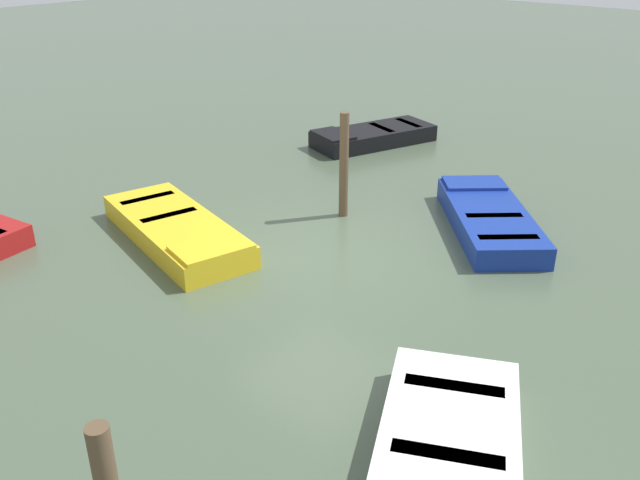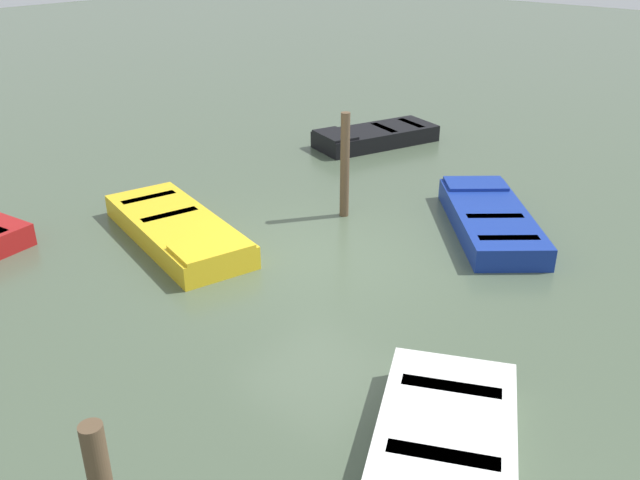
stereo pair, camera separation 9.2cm
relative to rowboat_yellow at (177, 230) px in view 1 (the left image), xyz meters
name	(u,v)px [view 1 (the left image)]	position (x,y,z in m)	size (l,w,h in m)	color
ground_plane	(320,259)	(-1.14, 2.37, -0.22)	(80.00, 80.00, 0.00)	#475642
rowboat_yellow	(177,230)	(0.00, 0.00, 0.00)	(2.16, 3.84, 0.46)	gold
rowboat_black	(373,136)	(-6.87, -0.87, 0.00)	(3.35, 2.15, 0.46)	black
rowboat_blue	(489,218)	(-4.10, 3.91, 0.00)	(3.31, 3.20, 0.46)	navy
mooring_piling_mid_right	(344,166)	(-2.83, 1.48, 0.79)	(0.17, 0.17, 2.02)	brown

